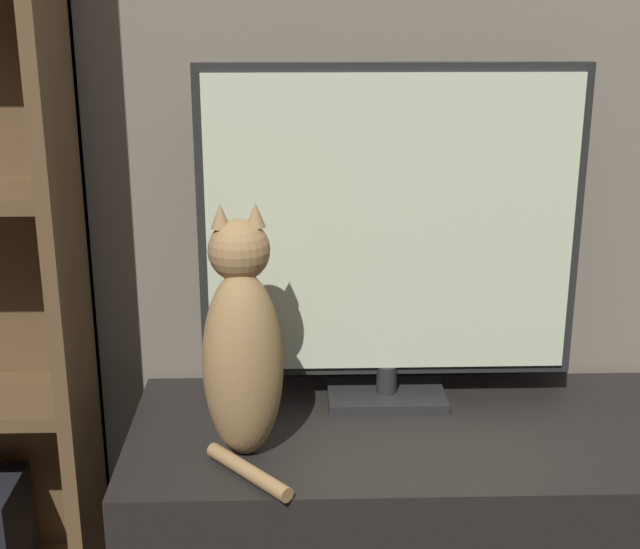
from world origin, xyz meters
name	(u,v)px	position (x,y,z in m)	size (l,w,h in m)	color
tv_stand	(410,524)	(0.00, 0.92, 0.22)	(1.14, 0.52, 0.44)	black
tv	(390,234)	(-0.04, 1.06, 0.81)	(0.78, 0.15, 0.71)	black
cat	(242,348)	(-0.33, 0.84, 0.66)	(0.17, 0.28, 0.48)	#997547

